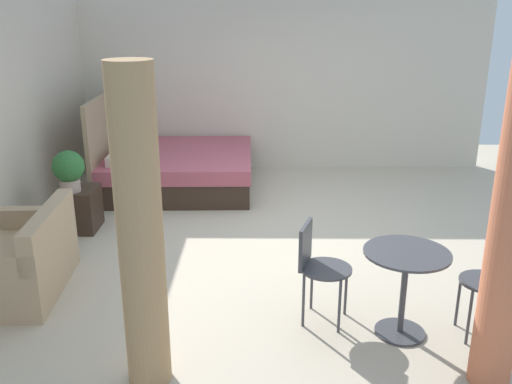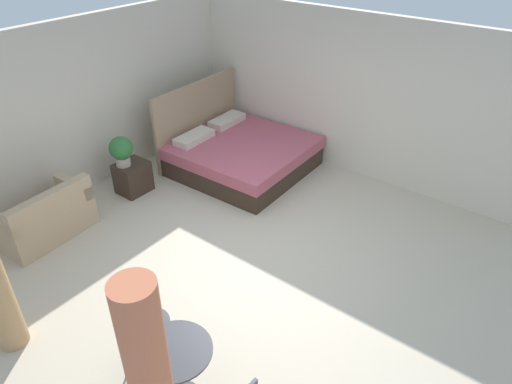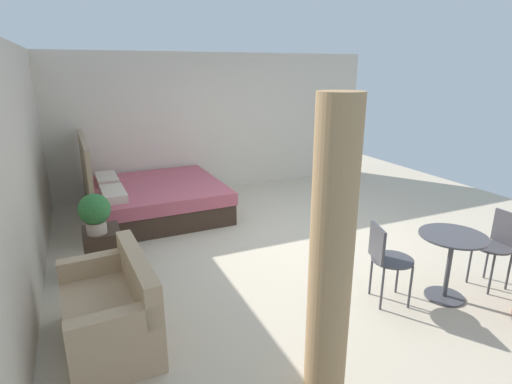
# 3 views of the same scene
# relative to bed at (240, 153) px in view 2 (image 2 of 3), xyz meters

# --- Properties ---
(ground_plane) EXTENTS (8.78, 9.38, 0.02)m
(ground_plane) POSITION_rel_bed_xyz_m (-1.74, -1.59, -0.31)
(ground_plane) COLOR beige
(wall_back) EXTENTS (8.78, 0.12, 2.62)m
(wall_back) POSITION_rel_bed_xyz_m (-1.74, 1.60, 1.01)
(wall_back) COLOR beige
(wall_back) RESTS_ON ground
(wall_right) EXTENTS (0.12, 6.38, 2.62)m
(wall_right) POSITION_rel_bed_xyz_m (1.15, -1.59, 1.01)
(wall_right) COLOR beige
(wall_right) RESTS_ON ground
(bed) EXTENTS (2.10, 2.12, 1.36)m
(bed) POSITION_rel_bed_xyz_m (0.00, 0.00, 0.00)
(bed) COLOR #38281E
(bed) RESTS_ON ground
(couch) EXTENTS (1.26, 0.78, 0.79)m
(couch) POSITION_rel_bed_xyz_m (-3.11, 0.90, -0.01)
(couch) COLOR tan
(couch) RESTS_ON ground
(nightstand) EXTENTS (0.49, 0.42, 0.50)m
(nightstand) POSITION_rel_bed_xyz_m (-1.62, 0.87, -0.05)
(nightstand) COLOR #38281E
(nightstand) RESTS_ON ground
(potted_plant) EXTENTS (0.36, 0.36, 0.48)m
(potted_plant) POSITION_rel_bed_xyz_m (-1.72, 0.92, 0.47)
(potted_plant) COLOR tan
(potted_plant) RESTS_ON nightstand
(balcony_table) EXTENTS (0.67, 0.67, 0.72)m
(balcony_table) POSITION_rel_bed_xyz_m (-3.79, -2.38, 0.20)
(balcony_table) COLOR #3F3F44
(balcony_table) RESTS_ON ground
(cafe_chair_near_window) EXTENTS (0.53, 0.53, 0.85)m
(cafe_chair_near_window) POSITION_rel_bed_xyz_m (-3.58, -1.71, 0.23)
(cafe_chair_near_window) COLOR #3F3F44
(cafe_chair_near_window) RESTS_ON ground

